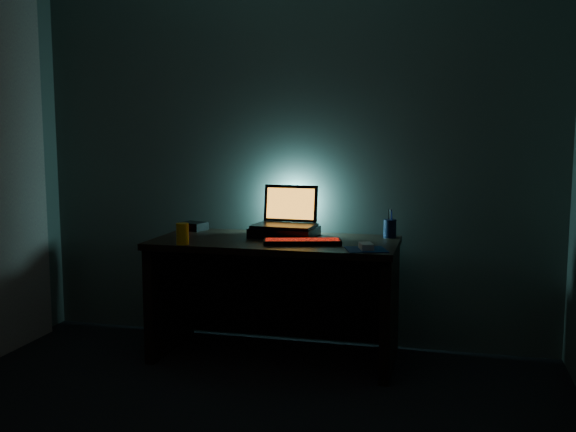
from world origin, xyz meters
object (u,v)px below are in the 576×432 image
object	(u,v)px
laptop	(287,217)
pen_cup	(390,229)
keyboard	(302,242)
mouse	(366,246)
juice_glass	(183,234)
router	(194,226)

from	to	relation	value
laptop	pen_cup	world-z (taller)	laptop
keyboard	pen_cup	world-z (taller)	pen_cup
mouse	pen_cup	xyz separation A→B (m)	(0.09, 0.47, 0.04)
juice_glass	router	size ratio (longest dim) A/B	0.66
keyboard	mouse	xyz separation A→B (m)	(0.39, -0.11, 0.01)
laptop	juice_glass	distance (m)	0.71
mouse	pen_cup	bearing A→B (deg)	60.62
keyboard	mouse	distance (m)	0.41
juice_glass	pen_cup	bearing A→B (deg)	25.24
mouse	pen_cup	world-z (taller)	pen_cup
mouse	juice_glass	world-z (taller)	juice_glass
keyboard	router	size ratio (longest dim) A/B	2.49
laptop	router	size ratio (longest dim) A/B	2.06
juice_glass	router	distance (m)	0.58
mouse	juice_glass	size ratio (longest dim) A/B	0.89
pen_cup	router	bearing A→B (deg)	179.73
mouse	router	xyz separation A→B (m)	(-1.23, 0.47, 0.01)
keyboard	juice_glass	bearing A→B (deg)	-179.51
laptop	mouse	bearing A→B (deg)	-31.99
laptop	router	world-z (taller)	laptop
router	juice_glass	bearing A→B (deg)	-56.43
pen_cup	juice_glass	distance (m)	1.29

